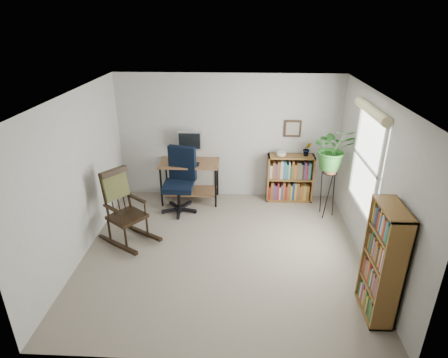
# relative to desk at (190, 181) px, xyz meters

# --- Properties ---
(floor) EXTENTS (4.20, 4.00, 0.00)m
(floor) POSITION_rel_desk_xyz_m (0.72, -1.70, -0.40)
(floor) COLOR gray
(floor) RESTS_ON ground
(ceiling) EXTENTS (4.20, 4.00, 0.00)m
(ceiling) POSITION_rel_desk_xyz_m (0.72, -1.70, 2.00)
(ceiling) COLOR silver
(ceiling) RESTS_ON ground
(wall_back) EXTENTS (4.20, 0.00, 2.40)m
(wall_back) POSITION_rel_desk_xyz_m (0.72, 0.30, 0.80)
(wall_back) COLOR #B3B2AF
(wall_back) RESTS_ON ground
(wall_front) EXTENTS (4.20, 0.00, 2.40)m
(wall_front) POSITION_rel_desk_xyz_m (0.72, -3.70, 0.80)
(wall_front) COLOR #B3B2AF
(wall_front) RESTS_ON ground
(wall_left) EXTENTS (0.00, 4.00, 2.40)m
(wall_left) POSITION_rel_desk_xyz_m (-1.38, -1.70, 0.80)
(wall_left) COLOR #B3B2AF
(wall_left) RESTS_ON ground
(wall_right) EXTENTS (0.00, 4.00, 2.40)m
(wall_right) POSITION_rel_desk_xyz_m (2.82, -1.70, 0.80)
(wall_right) COLOR #B3B2AF
(wall_right) RESTS_ON ground
(window) EXTENTS (0.12, 1.20, 1.50)m
(window) POSITION_rel_desk_xyz_m (2.78, -1.40, 1.00)
(window) COLOR white
(window) RESTS_ON wall_right
(desk) EXTENTS (1.11, 0.61, 0.80)m
(desk) POSITION_rel_desk_xyz_m (0.00, 0.00, 0.00)
(desk) COLOR brown
(desk) RESTS_ON floor
(monitor) EXTENTS (0.46, 0.16, 0.56)m
(monitor) POSITION_rel_desk_xyz_m (0.00, 0.14, 0.68)
(monitor) COLOR #B7B7BC
(monitor) RESTS_ON desk
(keyboard) EXTENTS (0.40, 0.15, 0.02)m
(keyboard) POSITION_rel_desk_xyz_m (0.00, -0.12, 0.41)
(keyboard) COLOR black
(keyboard) RESTS_ON desk
(office_chair) EXTENTS (0.80, 0.80, 1.21)m
(office_chair) POSITION_rel_desk_xyz_m (-0.15, -0.46, 0.21)
(office_chair) COLOR black
(office_chair) RESTS_ON floor
(rocking_chair) EXTENTS (1.21, 1.13, 1.21)m
(rocking_chair) POSITION_rel_desk_xyz_m (-0.80, -1.47, 0.20)
(rocking_chair) COLOR black
(rocking_chair) RESTS_ON floor
(low_bookshelf) EXTENTS (0.87, 0.29, 0.92)m
(low_bookshelf) POSITION_rel_desk_xyz_m (1.92, 0.12, 0.06)
(low_bookshelf) COLOR brown
(low_bookshelf) RESTS_ON floor
(tall_bookshelf) EXTENTS (0.27, 0.64, 1.46)m
(tall_bookshelf) POSITION_rel_desk_xyz_m (2.64, -2.87, 0.33)
(tall_bookshelf) COLOR brown
(tall_bookshelf) RESTS_ON floor
(plant_stand) EXTENTS (0.32, 0.32, 0.98)m
(plant_stand) POSITION_rel_desk_xyz_m (2.52, -0.47, 0.09)
(plant_stand) COLOR black
(plant_stand) RESTS_ON floor
(spider_plant) EXTENTS (1.69, 1.88, 1.46)m
(spider_plant) POSITION_rel_desk_xyz_m (2.52, -0.47, 1.24)
(spider_plant) COLOR #276523
(spider_plant) RESTS_ON plant_stand
(potted_plant_small) EXTENTS (0.13, 0.24, 0.11)m
(potted_plant_small) POSITION_rel_desk_xyz_m (2.20, 0.13, 0.58)
(potted_plant_small) COLOR #276523
(potted_plant_small) RESTS_ON low_bookshelf
(framed_picture) EXTENTS (0.32, 0.04, 0.32)m
(framed_picture) POSITION_rel_desk_xyz_m (1.92, 0.27, 1.00)
(framed_picture) COLOR black
(framed_picture) RESTS_ON wall_back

